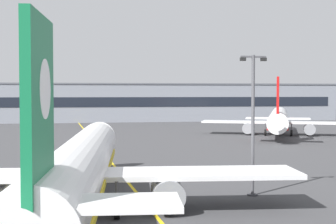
{
  "coord_description": "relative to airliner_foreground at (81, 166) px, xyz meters",
  "views": [
    {
      "loc": [
        -3.76,
        -25.42,
        8.62
      ],
      "look_at": [
        3.38,
        15.24,
        6.99
      ],
      "focal_mm": 52.22,
      "sensor_mm": 36.0,
      "label": 1
    }
  ],
  "objects": [
    {
      "name": "taxiway_centreline",
      "position": [
        3.9,
        20.2,
        -3.37
      ],
      "size": [
        10.52,
        179.73,
        0.01
      ],
      "primitive_type": "cube",
      "rotation": [
        0.0,
        0.0,
        0.06
      ],
      "color": "yellow",
      "rests_on": "ground"
    },
    {
      "name": "airliner_foreground",
      "position": [
        0.0,
        0.0,
        0.0
      ],
      "size": [
        32.32,
        41.52,
        11.65
      ],
      "color": "white",
      "rests_on": "ground"
    },
    {
      "name": "airliner_background",
      "position": [
        39.24,
        58.03,
        -0.09
      ],
      "size": [
        30.42,
        38.22,
        11.33
      ],
      "color": "white",
      "rests_on": "ground"
    },
    {
      "name": "apron_lamp_post",
      "position": [
        14.17,
        3.65,
        2.8
      ],
      "size": [
        2.24,
        0.9,
        11.75
      ],
      "color": "#515156",
      "rests_on": "ground"
    },
    {
      "name": "safety_cone_by_nose_gear",
      "position": [
        -0.16,
        15.08,
        -3.11
      ],
      "size": [
        0.44,
        0.44,
        0.55
      ],
      "color": "orange",
      "rests_on": "ground"
    },
    {
      "name": "terminal_building",
      "position": [
        7.95,
        112.07,
        2.36
      ],
      "size": [
        141.33,
        12.4,
        11.44
      ],
      "color": "gray",
      "rests_on": "ground"
    }
  ]
}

